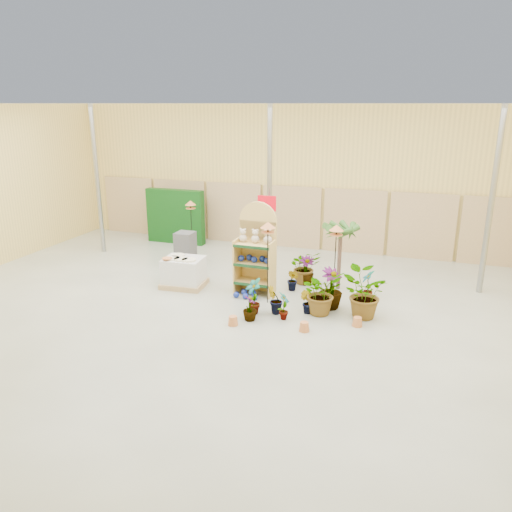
{
  "coord_description": "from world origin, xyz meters",
  "views": [
    {
      "loc": [
        4.0,
        -9.31,
        4.5
      ],
      "look_at": [
        0.3,
        1.5,
        1.0
      ],
      "focal_mm": 35.0,
      "sensor_mm": 36.0,
      "label": 1
    }
  ],
  "objects": [
    {
      "name": "room",
      "position": [
        0.0,
        0.91,
        2.21
      ],
      "size": [
        15.2,
        12.1,
        4.7
      ],
      "color": "gray",
      "rests_on": "ground"
    },
    {
      "name": "display_shelf",
      "position": [
        0.23,
        1.75,
        1.03
      ],
      "size": [
        0.95,
        0.6,
        2.25
      ],
      "rotation": [
        0.0,
        0.0,
        -0.01
      ],
      "color": "tan",
      "rests_on": "ground"
    },
    {
      "name": "teddy_bears",
      "position": [
        0.25,
        1.65,
        1.42
      ],
      "size": [
        0.83,
        0.21,
        0.35
      ],
      "color": "#C5B39B",
      "rests_on": "display_shelf"
    },
    {
      "name": "gazing_balls_shelf",
      "position": [
        0.23,
        1.61,
        0.88
      ],
      "size": [
        0.83,
        0.28,
        0.16
      ],
      "color": "navy",
      "rests_on": "display_shelf"
    },
    {
      "name": "gazing_balls_floor",
      "position": [
        0.15,
        1.26,
        0.07
      ],
      "size": [
        0.63,
        0.39,
        0.15
      ],
      "color": "navy",
      "rests_on": "ground"
    },
    {
      "name": "pallet_stack",
      "position": [
        -1.65,
        1.49,
        0.38
      ],
      "size": [
        1.12,
        0.96,
        0.79
      ],
      "rotation": [
        0.0,
        0.0,
        0.07
      ],
      "color": "#A58559",
      "rests_on": "ground"
    },
    {
      "name": "charcoal_planters",
      "position": [
        -2.36,
        3.01,
        0.5
      ],
      "size": [
        0.5,
        0.5,
        1.0
      ],
      "color": "#38383A",
      "rests_on": "ground"
    },
    {
      "name": "trellis_stock",
      "position": [
        -3.8,
        5.2,
        0.9
      ],
      "size": [
        2.0,
        0.3,
        1.8
      ],
      "primitive_type": "cube",
      "color": "#0B3C0E",
      "rests_on": "ground"
    },
    {
      "name": "offer_sign",
      "position": [
        0.1,
        2.98,
        1.57
      ],
      "size": [
        0.5,
        0.08,
        2.2
      ],
      "color": "gray",
      "rests_on": "ground"
    },
    {
      "name": "bird_table_front",
      "position": [
        0.71,
        1.12,
        1.81
      ],
      "size": [
        0.34,
        0.34,
        1.95
      ],
      "color": "black",
      "rests_on": "ground"
    },
    {
      "name": "bird_table_right",
      "position": [
        2.12,
        1.99,
        1.67
      ],
      "size": [
        0.34,
        0.34,
        1.8
      ],
      "color": "black",
      "rests_on": "ground"
    },
    {
      "name": "bird_table_back",
      "position": [
        -2.78,
        4.3,
        1.54
      ],
      "size": [
        0.34,
        0.34,
        1.66
      ],
      "color": "black",
      "rests_on": "ground"
    },
    {
      "name": "palm",
      "position": [
        2.12,
        2.61,
        1.54
      ],
      "size": [
        0.7,
        0.7,
        1.8
      ],
      "color": "brown",
      "rests_on": "ground"
    },
    {
      "name": "potted_plant_0",
      "position": [
        0.62,
        0.42,
        0.41
      ],
      "size": [
        0.51,
        0.52,
        0.83
      ],
      "primitive_type": "imported",
      "rotation": [
        0.0,
        0.0,
        5.48
      ],
      "color": "#2E581E",
      "rests_on": "ground"
    },
    {
      "name": "potted_plant_1",
      "position": [
        1.07,
        0.55,
        0.33
      ],
      "size": [
        0.45,
        0.46,
        0.66
      ],
      "primitive_type": "imported",
      "rotation": [
        0.0,
        0.0,
        4.09
      ],
      "color": "#2E581E",
      "rests_on": "ground"
    },
    {
      "name": "potted_plant_2",
      "position": [
        2.03,
        0.91,
        0.5
      ],
      "size": [
        1.18,
        1.19,
        1.0
      ],
      "primitive_type": "imported",
      "rotation": [
        0.0,
        0.0,
        0.86
      ],
      "color": "#2E581E",
      "rests_on": "ground"
    },
    {
      "name": "potted_plant_3",
      "position": [
        2.17,
        1.28,
        0.47
      ],
      "size": [
        0.72,
        0.72,
        0.95
      ],
      "primitive_type": "imported",
      "rotation": [
        0.0,
        0.0,
        1.06
      ],
      "color": "#2E581E",
      "rests_on": "ground"
    },
    {
      "name": "potted_plant_4",
      "position": [
        2.91,
        2.09,
        0.37
      ],
      "size": [
        0.32,
        0.43,
        0.74
      ],
      "primitive_type": "imported",
      "rotation": [
        0.0,
        0.0,
        4.86
      ],
      "color": "#2E581E",
      "rests_on": "ground"
    },
    {
      "name": "potted_plant_5",
      "position": [
        1.08,
        2.08,
        0.28
      ],
      "size": [
        0.4,
        0.38,
        0.57
      ],
      "primitive_type": "imported",
      "rotation": [
        0.0,
        0.0,
        5.71
      ],
      "color": "#2E581E",
      "rests_on": "ground"
    },
    {
      "name": "potted_plant_6",
      "position": [
        1.22,
        2.72,
        0.44
      ],
      "size": [
        1.05,
        1.02,
        0.89
      ],
      "primitive_type": "imported",
      "rotation": [
        0.0,
        0.0,
        0.58
      ],
      "color": "#2E581E",
      "rests_on": "ground"
    },
    {
      "name": "potted_plant_7",
      "position": [
        0.66,
        0.05,
        0.28
      ],
      "size": [
        0.44,
        0.44,
        0.56
      ],
      "primitive_type": "imported",
      "rotation": [
        0.0,
        0.0,
        2.22
      ],
      "color": "#2E581E",
      "rests_on": "ground"
    },
    {
      "name": "potted_plant_8",
      "position": [
        1.34,
        0.32,
        0.32
      ],
      "size": [
        0.26,
        0.36,
        0.64
      ],
      "primitive_type": "imported",
      "rotation": [
        0.0,
        0.0,
        1.68
      ],
      "color": "#2E581E",
      "rests_on": "ground"
    },
    {
      "name": "potted_plant_9",
      "position": [
        1.72,
        0.83,
        0.26
      ],
      "size": [
        0.34,
        0.31,
        0.52
      ],
      "primitive_type": "imported",
      "rotation": [
        0.0,
        0.0,
        2.84
      ],
      "color": "#2E581E",
      "rests_on": "ground"
    },
    {
      "name": "potted_plant_10",
      "position": [
        2.91,
        0.98,
        0.55
      ],
      "size": [
        1.14,
        1.03,
        1.1
      ],
      "primitive_type": "imported",
      "rotation": [
        0.0,
        0.0,
        2.94
      ],
      "color": "#2E581E",
      "rests_on": "ground"
    },
    {
      "name": "potted_plant_11",
      "position": [
        1.27,
        2.65,
        0.37
      ],
      "size": [
        0.49,
        0.49,
        0.74
      ],
      "primitive_type": "imported",
      "rotation": [
        0.0,
        0.0,
        0.19
      ],
      "color": "#2E581E",
      "rests_on": "ground"
    }
  ]
}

